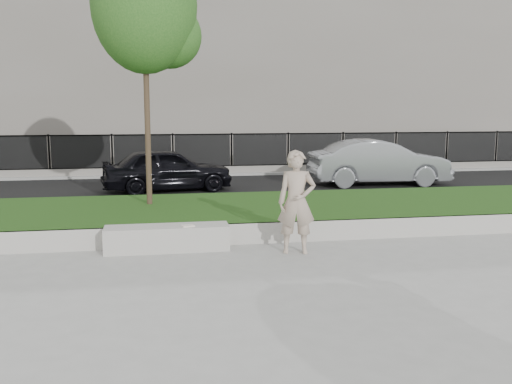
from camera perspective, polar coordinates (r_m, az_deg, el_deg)
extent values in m
plane|color=gray|center=(9.82, -2.43, -6.72)|extent=(90.00, 90.00, 0.00)
cube|color=black|center=(12.68, -4.24, -2.33)|extent=(34.00, 4.00, 0.40)
cube|color=#A9A69E|center=(10.77, -3.17, -4.26)|extent=(34.00, 0.08, 0.40)
cube|color=black|center=(18.12, -6.00, 0.33)|extent=(34.00, 7.00, 0.04)
cube|color=gray|center=(22.57, -6.82, 2.02)|extent=(34.00, 3.00, 0.12)
cube|color=slate|center=(21.56, -6.67, 2.21)|extent=(32.00, 0.30, 0.24)
cube|color=black|center=(21.50, -6.70, 3.88)|extent=(32.00, 0.04, 1.50)
cube|color=black|center=(21.45, -6.73, 5.74)|extent=(32.00, 0.05, 0.05)
cube|color=black|center=(21.54, -6.68, 2.55)|extent=(32.00, 0.05, 0.05)
cube|color=slate|center=(29.52, -7.79, 13.12)|extent=(34.00, 10.00, 10.00)
cube|color=#A9A69E|center=(10.46, -8.87, -4.58)|extent=(2.22, 0.56, 0.45)
imported|color=tan|center=(10.08, 4.08, -1.01)|extent=(0.74, 0.56, 1.83)
cube|color=silver|center=(10.30, -6.82, -3.38)|extent=(0.25, 0.21, 0.02)
cylinder|color=#38281C|center=(12.99, -10.90, 10.23)|extent=(0.13, 0.13, 5.21)
ellipsoid|color=#20511B|center=(13.17, -11.12, 17.96)|extent=(2.29, 2.29, 2.98)
sphere|color=#20511B|center=(13.29, -8.70, 15.20)|extent=(1.46, 1.46, 1.46)
imported|color=black|center=(17.50, -8.87, 2.25)|extent=(4.10, 2.18, 1.33)
imported|color=gray|center=(19.11, 12.18, 2.91)|extent=(4.58, 1.76, 1.49)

